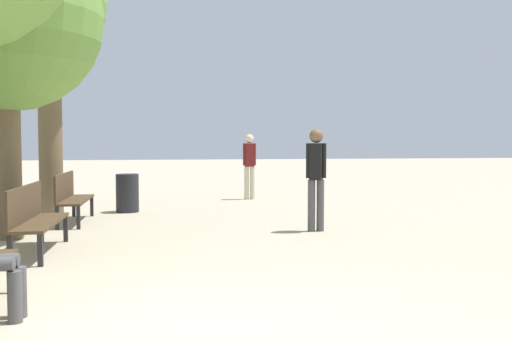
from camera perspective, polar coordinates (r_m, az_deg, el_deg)
The scene contains 8 objects.
ground_plane at distance 4.58m, azimuth -7.59°, elevation -16.51°, with size 80.00×80.00×0.00m, color #B7A88E.
bench_row_1 at distance 8.25m, azimuth -21.41°, elevation -4.14°, with size 0.44×1.79×0.92m.
bench_row_2 at distance 11.08m, azimuth -18.08°, elevation -2.27°, with size 0.44×1.79×0.92m.
tree_row_1 at distance 9.70m, azimuth -23.68°, elevation 13.83°, with size 2.89×2.89×4.86m.
tree_row_2 at distance 12.78m, azimuth -20.09°, elevation 14.89°, with size 2.36×2.36×5.51m.
pedestrian_near at distance 14.65m, azimuth -0.66°, elevation 0.85°, with size 0.34×0.23×1.68m.
pedestrian_mid at distance 9.57m, azimuth 6.03°, elevation -0.23°, with size 0.35×0.29×1.71m.
trash_bin at distance 12.39m, azimuth -12.74°, elevation -2.21°, with size 0.48×0.48×0.81m.
Camera 1 is at (-0.07, -4.31, 1.53)m, focal length 40.00 mm.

